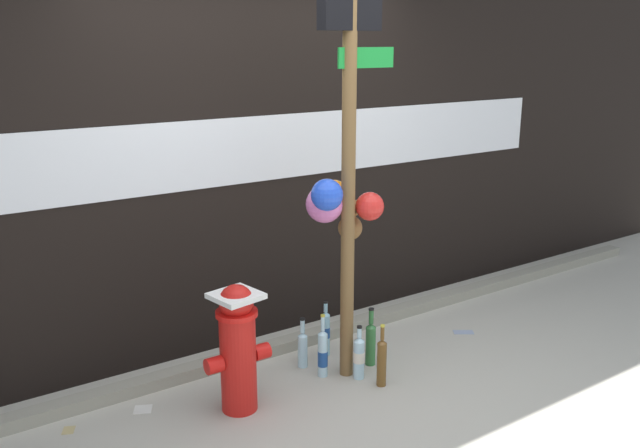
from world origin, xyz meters
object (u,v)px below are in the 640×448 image
object	(u,v)px
memorial_post	(342,166)
bottle_1	(382,361)
bottle_3	(326,332)
fire_hydrant	(238,345)
bottle_5	(303,347)
bottle_0	(371,342)
bottle_2	(323,353)
bottle_4	(359,356)

from	to	relation	value
memorial_post	bottle_1	size ratio (longest dim) A/B	6.11
bottle_1	bottle_3	distance (m)	0.56
fire_hydrant	bottle_5	world-z (taller)	fire_hydrant
memorial_post	fire_hydrant	world-z (taller)	memorial_post
bottle_0	bottle_2	xyz separation A→B (m)	(-0.36, 0.05, -0.00)
memorial_post	fire_hydrant	xyz separation A→B (m)	(-0.77, -0.03, -0.97)
memorial_post	bottle_4	world-z (taller)	memorial_post
fire_hydrant	bottle_0	xyz separation A→B (m)	(1.00, 0.01, -0.25)
bottle_1	bottle_2	size ratio (longest dim) A/B	0.97
bottle_1	bottle_4	world-z (taller)	bottle_1
bottle_2	bottle_3	distance (m)	0.31
bottle_1	bottle_5	size ratio (longest dim) A/B	1.18
memorial_post	bottle_2	world-z (taller)	memorial_post
fire_hydrant	bottle_0	world-z (taller)	fire_hydrant
bottle_0	bottle_4	bearing A→B (deg)	-149.33
memorial_post	bottle_5	bearing A→B (deg)	128.50
bottle_5	fire_hydrant	bearing A→B (deg)	-158.26
fire_hydrant	bottle_5	xyz separation A→B (m)	(0.60, 0.24, -0.27)
bottle_4	bottle_5	size ratio (longest dim) A/B	1.04
bottle_0	bottle_2	distance (m)	0.36
bottle_1	bottle_5	bearing A→B (deg)	119.11
fire_hydrant	bottle_1	distance (m)	0.95
fire_hydrant	bottle_4	world-z (taller)	fire_hydrant
memorial_post	bottle_5	size ratio (longest dim) A/B	7.23
bottle_5	memorial_post	bearing A→B (deg)	-51.50
bottle_5	bottle_0	bearing A→B (deg)	-30.07
fire_hydrant	bottle_4	xyz separation A→B (m)	(0.82, -0.10, -0.26)
bottle_2	bottle_5	world-z (taller)	bottle_2
bottle_0	bottle_1	distance (m)	0.29
bottle_0	bottle_3	world-z (taller)	bottle_0
bottle_4	bottle_3	bearing A→B (deg)	88.21
fire_hydrant	bottle_2	bearing A→B (deg)	5.13
memorial_post	fire_hydrant	distance (m)	1.24
bottle_3	bottle_1	bearing A→B (deg)	-85.27
bottle_1	memorial_post	bearing A→B (deg)	111.06
bottle_0	bottle_3	bearing A→B (deg)	119.85
memorial_post	bottle_4	size ratio (longest dim) A/B	6.99
bottle_0	bottle_5	size ratio (longest dim) A/B	1.16
bottle_3	bottle_5	world-z (taller)	bottle_3
fire_hydrant	bottle_3	bearing A→B (deg)	19.96
fire_hydrant	bottle_5	size ratio (longest dim) A/B	2.24
memorial_post	bottle_0	distance (m)	1.24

